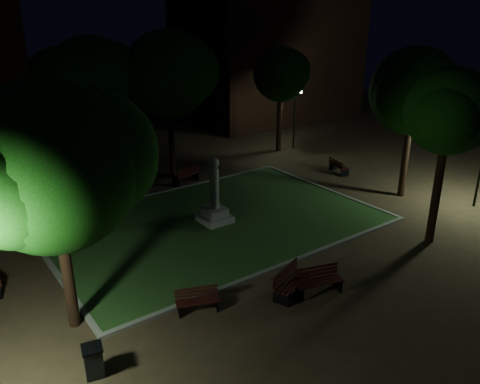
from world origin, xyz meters
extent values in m
plane|color=#41301F|center=(0.00, 0.00, 0.00)|extent=(80.00, 80.00, 0.00)
cube|color=#2B4E1F|center=(0.00, 2.00, 0.04)|extent=(15.00, 10.00, 0.08)
cube|color=slate|center=(0.00, -3.10, 0.06)|extent=(15.40, 0.20, 0.12)
cube|color=slate|center=(0.00, 7.10, 0.06)|extent=(15.40, 0.20, 0.12)
cube|color=slate|center=(-7.60, 2.00, 0.06)|extent=(0.20, 10.00, 0.12)
cube|color=slate|center=(7.60, 2.00, 0.06)|extent=(0.20, 10.00, 0.12)
cube|color=gray|center=(0.00, 2.00, 0.23)|extent=(1.40, 1.40, 0.30)
cube|color=gray|center=(0.00, 2.00, 0.58)|extent=(1.00, 1.00, 0.40)
cylinder|color=gray|center=(0.00, 2.00, 1.78)|extent=(0.44, 0.44, 2.00)
sphere|color=gray|center=(0.00, 2.00, 3.03)|extent=(0.50, 0.50, 0.50)
cube|color=#4B291A|center=(18.00, 20.00, 6.00)|extent=(16.00, 10.00, 12.00)
cylinder|color=black|center=(-8.03, -1.93, 1.93)|extent=(0.36, 0.36, 3.86)
sphere|color=#11430B|center=(-8.03, -1.93, 5.38)|extent=(5.05, 5.05, 5.05)
sphere|color=#11430B|center=(-6.77, -1.73, 5.48)|extent=(4.04, 4.04, 4.04)
sphere|color=#11430B|center=(-9.04, -2.23, 5.28)|extent=(3.79, 3.79, 3.79)
cylinder|color=black|center=(-3.86, 10.26, 2.22)|extent=(0.36, 0.36, 4.45)
sphere|color=#11430B|center=(-3.86, 10.26, 5.77)|extent=(4.41, 4.41, 4.41)
sphere|color=#11430B|center=(-2.76, 10.46, 5.87)|extent=(3.53, 3.53, 3.53)
sphere|color=#11430B|center=(-4.74, 9.96, 5.67)|extent=(3.31, 3.31, 3.31)
cylinder|color=black|center=(1.76, 9.45, 2.32)|extent=(0.36, 0.36, 4.64)
sphere|color=#11430B|center=(1.76, 9.45, 6.17)|extent=(5.10, 5.10, 5.10)
sphere|color=#11430B|center=(3.04, 9.65, 6.27)|extent=(4.08, 4.08, 4.08)
sphere|color=#11430B|center=(0.74, 9.15, 6.07)|extent=(3.82, 3.82, 3.82)
cylinder|color=black|center=(10.81, 9.93, 2.19)|extent=(0.36, 0.36, 4.37)
sphere|color=#11430B|center=(10.81, 9.93, 5.53)|extent=(3.84, 3.84, 3.84)
sphere|color=#11430B|center=(11.77, 10.13, 5.63)|extent=(3.07, 3.07, 3.07)
sphere|color=#11430B|center=(10.05, 9.63, 5.43)|extent=(2.88, 2.88, 2.88)
cylinder|color=black|center=(10.35, -1.04, 2.20)|extent=(0.36, 0.36, 4.39)
sphere|color=#11430B|center=(10.35, -1.04, 5.75)|extent=(4.54, 4.54, 4.54)
sphere|color=#11430B|center=(11.49, -0.84, 5.85)|extent=(3.63, 3.63, 3.63)
sphere|color=#11430B|center=(9.45, -1.34, 5.65)|extent=(3.40, 3.40, 3.40)
cylinder|color=black|center=(6.62, -5.25, 2.37)|extent=(0.36, 0.36, 4.74)
sphere|color=#11430B|center=(6.62, -5.25, 5.80)|extent=(3.54, 3.54, 3.54)
sphere|color=#11430B|center=(7.51, -5.05, 5.90)|extent=(2.84, 2.84, 2.84)
sphere|color=#11430B|center=(5.92, -5.55, 5.70)|extent=(2.66, 2.66, 2.66)
cylinder|color=black|center=(-2.35, 10.42, 2.28)|extent=(0.36, 0.36, 4.57)
sphere|color=#11430B|center=(-2.35, 10.42, 6.03)|extent=(4.87, 4.87, 4.87)
sphere|color=#11430B|center=(-1.13, 10.62, 6.13)|extent=(3.89, 3.89, 3.89)
sphere|color=#11430B|center=(-3.32, 10.12, 5.93)|extent=(3.65, 3.65, 3.65)
cylinder|color=black|center=(12.11, 9.74, 2.09)|extent=(0.12, 0.12, 4.18)
cylinder|color=black|center=(12.11, 9.74, 4.18)|extent=(0.90, 0.08, 0.08)
sphere|color=#D8FFD8|center=(11.66, 9.74, 4.18)|extent=(0.28, 0.28, 0.28)
sphere|color=#D8FFD8|center=(12.56, 9.74, 4.18)|extent=(0.28, 0.28, 0.28)
cube|color=black|center=(-1.88, -5.04, 0.25)|extent=(0.28, 0.61, 0.50)
cube|color=black|center=(-0.40, -4.50, 0.25)|extent=(0.28, 0.61, 0.50)
cube|color=#330F0C|center=(-1.06, -5.00, 0.51)|extent=(1.73, 0.72, 0.05)
cube|color=#330F0C|center=(-1.11, -4.85, 0.51)|extent=(1.73, 0.72, 0.05)
cube|color=#330F0C|center=(-1.17, -4.71, 0.51)|extent=(1.73, 0.72, 0.05)
cube|color=#330F0C|center=(-1.22, -4.56, 0.51)|extent=(1.73, 0.72, 0.05)
cube|color=#330F0C|center=(-1.24, -4.49, 0.62)|extent=(1.71, 0.69, 0.11)
cube|color=#330F0C|center=(-1.24, -4.49, 0.78)|extent=(1.71, 0.69, 0.11)
cube|color=#330F0C|center=(-1.24, -4.49, 0.94)|extent=(1.71, 0.69, 0.11)
cube|color=black|center=(-1.05, -5.07, 0.24)|extent=(0.24, 0.59, 0.48)
cube|color=black|center=(0.41, -5.53, 0.24)|extent=(0.24, 0.59, 0.48)
cube|color=#330F0C|center=(-0.39, -5.53, 0.49)|extent=(1.70, 0.62, 0.04)
cube|color=#330F0C|center=(-0.34, -5.38, 0.49)|extent=(1.70, 0.62, 0.04)
cube|color=#330F0C|center=(-0.30, -5.23, 0.49)|extent=(1.70, 0.62, 0.04)
cube|color=#330F0C|center=(-0.25, -5.09, 0.49)|extent=(1.70, 0.62, 0.04)
cube|color=#330F0C|center=(-0.23, -5.03, 0.60)|extent=(1.69, 0.59, 0.11)
cube|color=#330F0C|center=(-0.23, -5.03, 0.75)|extent=(1.69, 0.59, 0.11)
cube|color=#330F0C|center=(-0.23, -5.03, 0.91)|extent=(1.69, 0.59, 0.11)
cube|color=black|center=(-5.02, -3.45, 0.20)|extent=(0.23, 0.49, 0.40)
cube|color=black|center=(-3.82, -3.92, 0.20)|extent=(0.23, 0.49, 0.40)
cube|color=#330F0C|center=(-4.50, -3.87, 0.41)|extent=(1.40, 0.61, 0.04)
cube|color=#330F0C|center=(-4.45, -3.75, 0.41)|extent=(1.40, 0.61, 0.04)
cube|color=#330F0C|center=(-4.40, -3.63, 0.41)|extent=(1.40, 0.61, 0.04)
cube|color=#330F0C|center=(-4.36, -3.51, 0.41)|extent=(1.40, 0.61, 0.04)
cube|color=#330F0C|center=(-4.34, -3.46, 0.51)|extent=(1.39, 0.58, 0.09)
cube|color=#330F0C|center=(-4.34, -3.46, 0.63)|extent=(1.39, 0.58, 0.09)
cube|color=#330F0C|center=(-4.34, -3.46, 0.76)|extent=(1.39, 0.58, 0.09)
cube|color=black|center=(10.29, 3.00, 0.22)|extent=(0.56, 0.22, 0.45)
cube|color=black|center=(10.70, 4.37, 0.22)|extent=(0.56, 0.22, 0.45)
cube|color=#330F0C|center=(10.71, 3.62, 0.46)|extent=(0.55, 1.59, 0.04)
cube|color=#330F0C|center=(10.58, 3.66, 0.46)|extent=(0.55, 1.59, 0.04)
cube|color=#330F0C|center=(10.44, 3.71, 0.46)|extent=(0.55, 1.59, 0.04)
cube|color=#330F0C|center=(10.30, 3.75, 0.46)|extent=(0.55, 1.59, 0.04)
cube|color=#330F0C|center=(10.24, 3.76, 0.56)|extent=(0.52, 1.58, 0.10)
cube|color=#330F0C|center=(10.24, 3.76, 0.71)|extent=(0.52, 1.58, 0.10)
cube|color=#330F0C|center=(10.24, 3.76, 0.85)|extent=(0.52, 1.58, 0.10)
cube|color=black|center=(2.51, 8.03, 0.24)|extent=(0.21, 0.61, 0.49)
cube|color=black|center=(1.00, 7.66, 0.24)|extent=(0.21, 0.61, 0.49)
cube|color=#330F0C|center=(1.69, 8.08, 0.50)|extent=(1.75, 0.53, 0.04)
cube|color=#330F0C|center=(1.73, 7.93, 0.50)|extent=(1.75, 0.53, 0.04)
cube|color=#330F0C|center=(1.77, 7.78, 0.50)|extent=(1.75, 0.53, 0.04)
cube|color=#330F0C|center=(1.81, 7.63, 0.50)|extent=(1.75, 0.53, 0.04)
cube|color=#330F0C|center=(1.82, 7.56, 0.61)|extent=(1.74, 0.49, 0.11)
cube|color=#330F0C|center=(1.82, 7.56, 0.77)|extent=(1.74, 0.49, 0.11)
cube|color=#330F0C|center=(1.82, 7.56, 0.92)|extent=(1.74, 0.49, 0.11)
cube|color=black|center=(-8.31, -4.55, 0.45)|extent=(0.59, 0.59, 0.89)
cube|color=black|center=(-8.31, -4.55, 0.92)|extent=(0.66, 0.66, 0.06)
camera|label=1|loc=(-11.17, -15.34, 9.46)|focal=35.00mm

